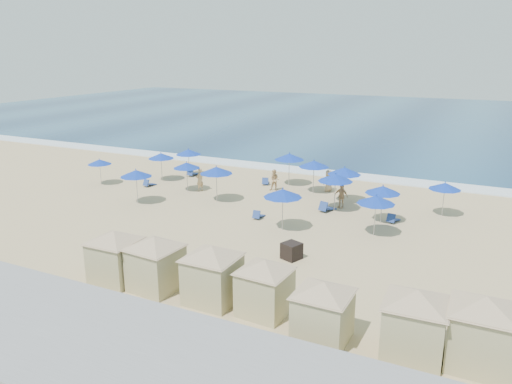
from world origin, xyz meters
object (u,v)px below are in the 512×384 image
(cabana_2, at_px, (212,267))
(umbrella_5, at_px, (216,170))
(umbrella_12, at_px, (445,186))
(beachgoer_3, at_px, (328,181))
(umbrella_13, at_px, (100,162))
(umbrella_3, at_px, (136,173))
(beachgoer_1, at_px, (275,180))
(umbrella_7, at_px, (314,164))
(umbrella_9, at_px, (344,171))
(umbrella_0, at_px, (161,156))
(umbrella_10, at_px, (383,190))
(cabana_3, at_px, (265,280))
(cabana_6, at_px, (483,322))
(cabana_4, at_px, (323,304))
(cabana_0, at_px, (115,250))
(beachgoer_0, at_px, (200,180))
(umbrella_11, at_px, (376,200))
(umbrella_1, at_px, (187,165))
(trash_bin, at_px, (292,251))
(umbrella_2, at_px, (188,152))
(umbrella_4, at_px, (289,157))
(umbrella_6, at_px, (283,193))
(cabana_1, at_px, (155,256))
(umbrella_8, at_px, (335,178))
(beachgoer_2, at_px, (341,196))
(cabana_5, at_px, (416,314))

(cabana_2, xyz_separation_m, umbrella_5, (-7.40, 12.97, 0.71))
(umbrella_12, xyz_separation_m, beachgoer_3, (-8.67, 2.47, -1.20))
(umbrella_13, xyz_separation_m, beachgoer_3, (17.29, 6.20, -1.04))
(umbrella_3, distance_m, beachgoer_1, 10.54)
(umbrella_7, relative_size, umbrella_9, 0.97)
(umbrella_0, xyz_separation_m, umbrella_3, (2.34, -6.08, 0.10))
(umbrella_10, bearing_deg, umbrella_9, 137.08)
(cabana_3, xyz_separation_m, umbrella_9, (-1.57, 16.65, 0.84))
(cabana_6, height_order, umbrella_10, cabana_6)
(cabana_2, height_order, beachgoer_3, cabana_2)
(umbrella_5, bearing_deg, cabana_4, -47.45)
(umbrella_0, distance_m, umbrella_3, 6.51)
(cabana_0, relative_size, umbrella_13, 2.02)
(beachgoer_0, bearing_deg, beachgoer_3, 128.59)
(umbrella_7, bearing_deg, umbrella_11, -48.26)
(umbrella_1, height_order, umbrella_7, umbrella_7)
(trash_bin, distance_m, umbrella_13, 20.98)
(umbrella_11, distance_m, beachgoer_0, 14.98)
(cabana_2, relative_size, umbrella_11, 1.77)
(trash_bin, xyz_separation_m, umbrella_3, (-13.60, 4.32, 1.77))
(cabana_0, xyz_separation_m, cabana_6, (15.77, 0.35, 0.09))
(umbrella_2, bearing_deg, umbrella_0, -117.48)
(umbrella_7, bearing_deg, trash_bin, -75.30)
(umbrella_10, distance_m, umbrella_11, 2.48)
(umbrella_12, bearing_deg, umbrella_4, 167.21)
(umbrella_2, xyz_separation_m, beachgoer_0, (3.39, -3.62, -1.23))
(umbrella_6, relative_size, umbrella_12, 1.14)
(cabana_0, distance_m, umbrella_3, 12.58)
(umbrella_3, distance_m, umbrella_4, 12.19)
(umbrella_2, distance_m, umbrella_3, 8.45)
(cabana_1, xyz_separation_m, umbrella_3, (-9.32, 10.19, 0.62))
(trash_bin, bearing_deg, umbrella_8, 113.84)
(umbrella_13, height_order, beachgoer_2, umbrella_13)
(umbrella_2, relative_size, umbrella_11, 0.97)
(umbrella_0, bearing_deg, umbrella_9, 2.06)
(cabana_6, xyz_separation_m, umbrella_6, (-11.47, 9.52, 0.66))
(cabana_2, distance_m, cabana_4, 5.33)
(umbrella_6, distance_m, beachgoer_2, 6.35)
(cabana_5, bearing_deg, cabana_3, 176.43)
(cabana_4, height_order, umbrella_12, cabana_4)
(beachgoer_3, bearing_deg, umbrella_0, -48.67)
(umbrella_12, bearing_deg, cabana_6, -79.73)
(cabana_4, xyz_separation_m, umbrella_1, (-16.14, 15.20, 0.53))
(trash_bin, relative_size, beachgoer_2, 0.52)
(umbrella_6, bearing_deg, umbrella_10, 37.79)
(umbrella_1, bearing_deg, umbrella_7, 23.02)
(trash_bin, height_order, beachgoer_1, beachgoer_1)
(umbrella_0, relative_size, umbrella_13, 1.12)
(cabana_4, xyz_separation_m, umbrella_5, (-12.67, 13.80, 0.81))
(umbrella_5, xyz_separation_m, umbrella_9, (8.30, 3.73, 0.01))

